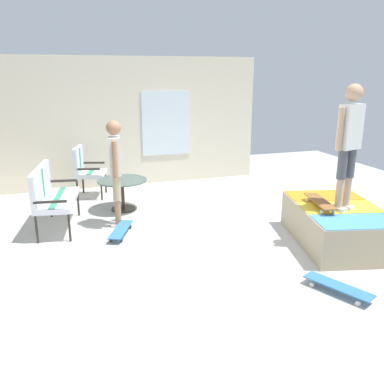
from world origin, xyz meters
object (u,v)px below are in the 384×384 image
at_px(patio_table, 123,189).
at_px(person_watching, 115,165).
at_px(skateboard_on_ramp, 320,202).
at_px(skateboard_spare, 338,287).
at_px(person_skater, 349,138).
at_px(skateboard_by_bench, 121,230).
at_px(skate_ramp, 340,225).
at_px(patio_chair_near_house, 85,167).
at_px(patio_bench, 50,192).

bearing_deg(patio_table, person_watching, 165.43).
bearing_deg(skateboard_on_ramp, skateboard_spare, 155.06).
relative_size(person_watching, person_skater, 0.99).
xyz_separation_m(person_skater, skateboard_by_bench, (1.38, 2.97, -1.50)).
height_order(person_skater, skateboard_spare, person_skater).
xyz_separation_m(skate_ramp, patio_table, (2.51, 2.82, 0.12)).
relative_size(skate_ramp, skateboard_on_ramp, 2.73).
bearing_deg(patio_table, patio_chair_near_house, 28.73).
height_order(patio_table, skateboard_by_bench, patio_table).
bearing_deg(skateboard_by_bench, skateboard_spare, -140.09).
bearing_deg(skateboard_spare, patio_bench, 44.82).
distance_m(patio_bench, skateboard_by_bench, 1.30).
bearing_deg(person_watching, patio_bench, 80.95).
relative_size(patio_chair_near_house, person_skater, 0.59).
bearing_deg(person_skater, skateboard_on_ramp, 55.80).
bearing_deg(person_skater, skate_ramp, -39.27).
bearing_deg(patio_chair_near_house, person_skater, -137.75).
relative_size(patio_table, skateboard_spare, 1.11).
height_order(skate_ramp, skateboard_by_bench, skate_ramp).
height_order(patio_chair_near_house, skateboard_spare, patio_chair_near_house).
bearing_deg(patio_chair_near_house, patio_table, -151.27).
height_order(skate_ramp, patio_table, patio_table).
relative_size(person_watching, skateboard_on_ramp, 2.10).
xyz_separation_m(skate_ramp, skateboard_by_bench, (1.29, 3.04, -0.20)).
distance_m(skate_ramp, patio_table, 3.78).
xyz_separation_m(person_watching, skateboard_on_ramp, (-1.66, -2.70, -0.37)).
bearing_deg(skateboard_on_ramp, patio_chair_near_house, 41.38).
height_order(patio_bench, skateboard_spare, patio_bench).
distance_m(skate_ramp, skateboard_spare, 1.56).
distance_m(patio_bench, patio_chair_near_house, 1.79).
bearing_deg(patio_bench, skateboard_spare, -135.18).
bearing_deg(patio_bench, person_watching, -99.05).
distance_m(skate_ramp, skateboard_by_bench, 3.31).
xyz_separation_m(skate_ramp, person_skater, (-0.09, 0.07, 1.30)).
bearing_deg(person_skater, person_watching, 58.09).
relative_size(skateboard_by_bench, skateboard_on_ramp, 0.99).
relative_size(patio_table, person_skater, 0.52).
height_order(patio_bench, person_skater, person_skater).
height_order(person_watching, skateboard_by_bench, person_watching).
bearing_deg(skateboard_by_bench, person_watching, -3.33).
relative_size(person_watching, skateboard_spare, 2.14).
bearing_deg(patio_bench, patio_table, -64.05).
bearing_deg(skateboard_by_bench, skateboard_on_ramp, -114.01).
relative_size(patio_table, skateboard_on_ramp, 1.09).
distance_m(person_skater, skateboard_by_bench, 3.60).
relative_size(person_skater, skateboard_by_bench, 2.14).
distance_m(patio_chair_near_house, skateboard_spare, 5.43).
xyz_separation_m(patio_chair_near_house, person_watching, (-1.83, -0.38, 0.40)).
xyz_separation_m(patio_bench, skateboard_on_ramp, (-1.83, -3.73, 0.03)).
bearing_deg(person_watching, patio_chair_near_house, 11.83).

